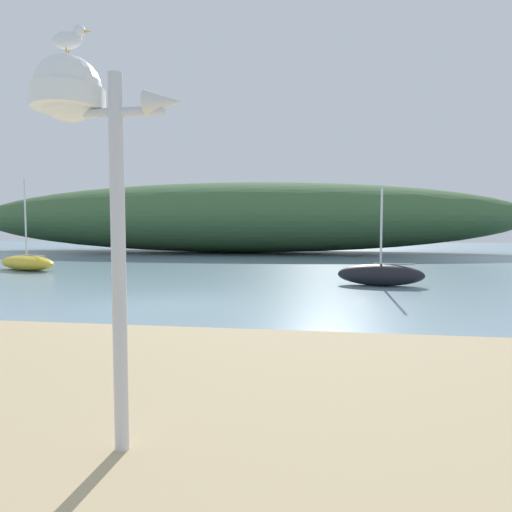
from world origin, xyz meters
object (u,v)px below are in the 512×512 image
Objects in this scene: seagull_on_radar at (69,38)px; sailboat_outer_mooring at (27,263)px; mast_structure at (82,121)px; sailboat_far_left at (381,275)px.

sailboat_outer_mooring is at bearing 127.22° from seagull_on_radar.
seagull_on_radar reaches higher than mast_structure.
mast_structure is 21.12m from sailboat_outer_mooring.
seagull_on_radar reaches higher than sailboat_far_left.
mast_structure is 9.81× the size of seagull_on_radar.
sailboat_outer_mooring is at bearing 167.96° from sailboat_far_left.
seagull_on_radar is 0.09× the size of sailboat_far_left.
sailboat_far_left is at bearing -12.04° from sailboat_outer_mooring.
sailboat_outer_mooring is (-12.64, 16.65, -3.26)m from seagull_on_radar.
mast_structure is 0.72× the size of sailboat_outer_mooring.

